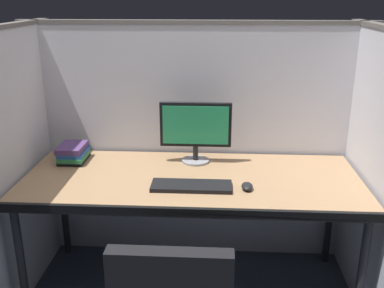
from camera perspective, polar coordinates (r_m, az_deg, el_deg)
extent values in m
cube|color=silver|center=(2.91, 0.46, -0.19)|extent=(2.20, 0.05, 1.55)
cube|color=#605B56|center=(2.76, 0.50, 15.45)|extent=(2.21, 0.06, 0.02)
cube|color=silver|center=(2.66, -22.21, -3.60)|extent=(0.05, 1.40, 1.55)
cube|color=silver|center=(2.55, 22.79, -4.60)|extent=(0.05, 1.40, 1.55)
cube|color=#997551|center=(2.52, -0.07, -4.68)|extent=(1.90, 0.80, 0.04)
cube|color=black|center=(2.17, -0.69, -8.81)|extent=(1.90, 0.02, 0.05)
cylinder|color=black|center=(2.61, -21.12, -14.38)|extent=(0.04, 0.04, 0.70)
cylinder|color=black|center=(2.51, 20.95, -15.74)|extent=(0.04, 0.04, 0.70)
cylinder|color=black|center=(3.15, -16.19, -7.81)|extent=(0.04, 0.04, 0.70)
cylinder|color=black|center=(3.08, 17.33, -8.66)|extent=(0.04, 0.04, 0.70)
cylinder|color=gray|center=(2.73, 0.46, -2.14)|extent=(0.17, 0.17, 0.01)
cylinder|color=black|center=(2.71, 0.46, -1.12)|extent=(0.03, 0.03, 0.09)
cube|color=black|center=(2.66, 0.47, 2.53)|extent=(0.43, 0.03, 0.27)
cube|color=#268C59|center=(2.64, 0.45, 2.42)|extent=(0.39, 0.01, 0.23)
cube|color=black|center=(2.37, -0.08, -5.43)|extent=(0.43, 0.15, 0.02)
ellipsoid|color=black|center=(2.37, 7.11, -5.44)|extent=(0.06, 0.10, 0.03)
cylinder|color=#59595B|center=(2.38, 7.10, -4.97)|extent=(0.01, 0.01, 0.01)
cube|color=black|center=(2.84, -14.95, -1.89)|extent=(0.15, 0.21, 0.02)
cube|color=#26723F|center=(2.83, -14.96, -1.51)|extent=(0.15, 0.21, 0.02)
cube|color=#1E478C|center=(2.83, -14.98, -1.00)|extent=(0.15, 0.21, 0.02)
cube|color=#4C3366|center=(2.82, -15.21, -0.45)|extent=(0.15, 0.21, 0.03)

